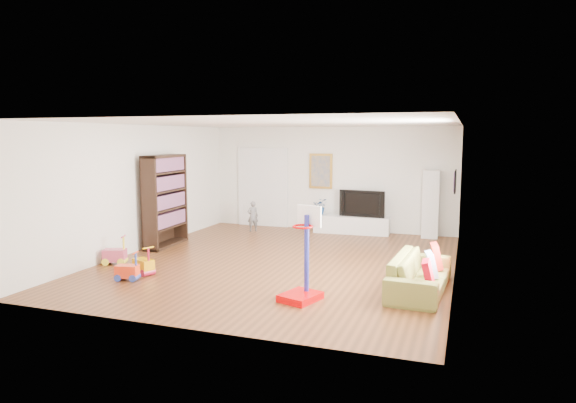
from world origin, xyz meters
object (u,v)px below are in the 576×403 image
(sofa, at_px, (420,274))
(media_console, at_px, (352,225))
(basketball_hoop, at_px, (300,254))
(bookshelf, at_px, (165,201))

(sofa, bearing_deg, media_console, 28.40)
(sofa, height_order, basketball_hoop, basketball_hoop)
(sofa, bearing_deg, bookshelf, 77.37)
(media_console, distance_m, bookshelf, 4.69)
(bookshelf, bearing_deg, basketball_hoop, -36.89)
(bookshelf, height_order, basketball_hoop, bookshelf)
(media_console, distance_m, basketball_hoop, 5.62)
(basketball_hoop, bearing_deg, sofa, 50.38)
(media_console, relative_size, bookshelf, 0.93)
(media_console, bearing_deg, basketball_hoop, -88.05)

